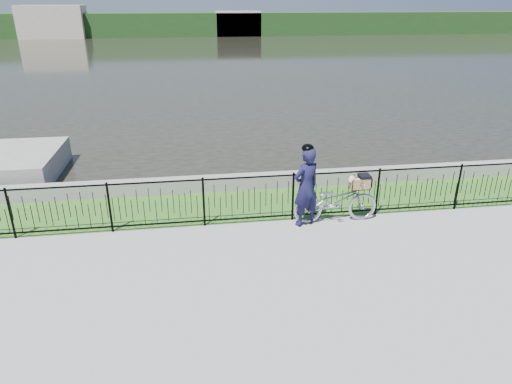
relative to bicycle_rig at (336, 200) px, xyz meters
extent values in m
plane|color=gray|center=(-1.95, -1.40, -0.51)|extent=(120.00, 120.00, 0.00)
cube|color=#32651F|center=(-1.95, 1.20, -0.51)|extent=(60.00, 2.00, 0.01)
plane|color=black|center=(-1.95, 31.60, -0.51)|extent=(120.00, 120.00, 0.00)
cube|color=gray|center=(-1.95, 2.20, -0.31)|extent=(60.00, 0.30, 0.40)
cube|color=#1D3E18|center=(-1.95, 58.60, 0.99)|extent=(120.00, 6.00, 3.00)
cube|color=#B4A390|center=(-19.95, 56.60, 1.49)|extent=(8.00, 4.00, 4.00)
cube|color=#B4A390|center=(4.05, 57.10, 1.09)|extent=(6.00, 3.00, 3.20)
imported|color=#AEB2BB|center=(-0.01, 0.00, -0.01)|extent=(1.92, 0.67, 1.01)
cube|color=black|center=(0.52, 0.00, 0.26)|extent=(0.38, 0.18, 0.02)
cube|color=olive|center=(0.52, 0.00, 0.27)|extent=(0.44, 0.27, 0.01)
cube|color=olive|center=(0.52, 0.13, 0.39)|extent=(0.44, 0.02, 0.26)
cube|color=olive|center=(0.52, -0.13, 0.39)|extent=(0.44, 0.02, 0.26)
cube|color=olive|center=(0.73, 0.00, 0.39)|extent=(0.01, 0.27, 0.26)
cube|color=olive|center=(0.31, 0.00, 0.39)|extent=(0.01, 0.27, 0.26)
cube|color=black|center=(0.62, 0.00, 0.55)|extent=(0.24, 0.28, 0.06)
cube|color=black|center=(0.75, 0.00, 0.42)|extent=(0.02, 0.28, 0.21)
ellipsoid|color=silver|center=(0.50, 0.00, 0.39)|extent=(0.31, 0.22, 0.20)
sphere|color=silver|center=(0.32, -0.02, 0.50)|extent=(0.15, 0.15, 0.15)
sphere|color=silver|center=(0.27, -0.04, 0.47)|extent=(0.07, 0.07, 0.07)
sphere|color=black|center=(0.25, -0.05, 0.47)|extent=(0.02, 0.02, 0.02)
cone|color=olive|center=(0.32, 0.04, 0.56)|extent=(0.06, 0.08, 0.08)
cone|color=olive|center=(0.34, -0.06, 0.56)|extent=(0.06, 0.08, 0.08)
imported|color=#141233|center=(-0.72, -0.05, 0.38)|extent=(0.77, 0.66, 1.79)
ellipsoid|color=black|center=(-0.72, -0.05, 1.26)|extent=(0.26, 0.29, 0.18)
camera|label=1|loc=(-3.13, -8.98, 4.16)|focal=32.00mm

